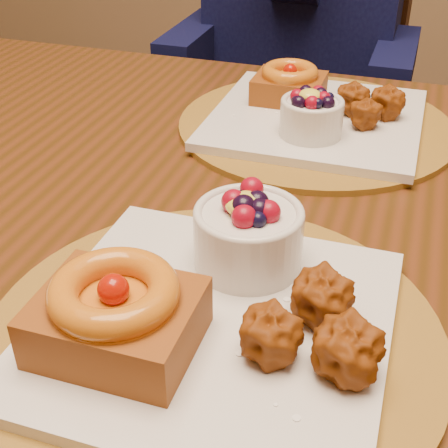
{
  "coord_description": "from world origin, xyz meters",
  "views": [
    {
      "loc": [
        0.19,
        -0.59,
        1.11
      ],
      "look_at": [
        0.06,
        -0.18,
        0.83
      ],
      "focal_mm": 50.0,
      "sensor_mm": 36.0,
      "label": 1
    }
  ],
  "objects": [
    {
      "name": "place_setting_far",
      "position": [
        0.06,
        0.2,
        0.78
      ],
      "size": [
        0.38,
        0.38,
        0.08
      ],
      "color": "brown",
      "rests_on": "dining_table"
    },
    {
      "name": "place_setting_near",
      "position": [
        0.06,
        -0.23,
        0.78
      ],
      "size": [
        0.38,
        0.38,
        0.09
      ],
      "color": "brown",
      "rests_on": "dining_table"
    },
    {
      "name": "dining_table",
      "position": [
        0.07,
        -0.01,
        0.68
      ],
      "size": [
        1.6,
        0.9,
        0.76
      ],
      "color": "#3B230A",
      "rests_on": "ground"
    },
    {
      "name": "chair_far",
      "position": [
        -0.09,
        0.79,
        0.5
      ],
      "size": [
        0.52,
        0.52,
        0.9
      ],
      "rotation": [
        0.0,
        0.0,
        -0.21
      ],
      "color": "black",
      "rests_on": "ground"
    }
  ]
}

